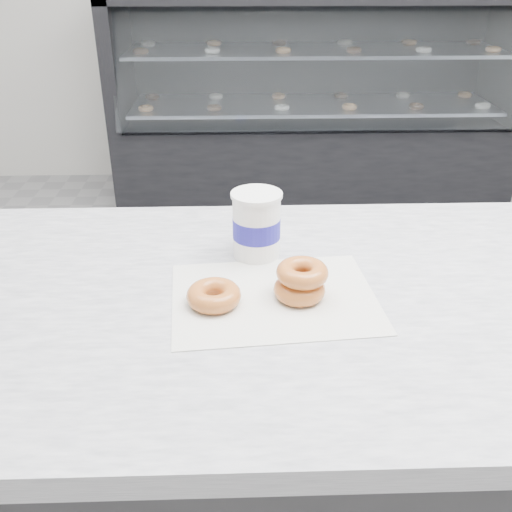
{
  "coord_description": "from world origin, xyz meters",
  "views": [
    {
      "loc": [
        -0.46,
        -1.43,
        1.41
      ],
      "look_at": [
        -0.44,
        -0.56,
        0.95
      ],
      "focal_mm": 40.0,
      "sensor_mm": 36.0,
      "label": 1
    }
  ],
  "objects_px": {
    "counter": "(464,471)",
    "coffee_cup": "(257,224)",
    "display_case": "(311,119)",
    "donut_single": "(214,295)",
    "donut_stack": "(301,281)"
  },
  "relations": [
    {
      "from": "counter",
      "to": "coffee_cup",
      "type": "xyz_separation_m",
      "value": [
        -0.43,
        0.14,
        0.51
      ]
    },
    {
      "from": "display_case",
      "to": "donut_single",
      "type": "height_order",
      "value": "display_case"
    },
    {
      "from": "counter",
      "to": "coffee_cup",
      "type": "distance_m",
      "value": 0.68
    },
    {
      "from": "donut_single",
      "to": "donut_stack",
      "type": "relative_size",
      "value": 0.81
    },
    {
      "from": "display_case",
      "to": "coffee_cup",
      "type": "xyz_separation_m",
      "value": [
        -0.43,
        -2.58,
        0.47
      ]
    },
    {
      "from": "donut_stack",
      "to": "donut_single",
      "type": "bearing_deg",
      "value": -173.37
    },
    {
      "from": "display_case",
      "to": "donut_single",
      "type": "bearing_deg",
      "value": -100.44
    },
    {
      "from": "display_case",
      "to": "coffee_cup",
      "type": "height_order",
      "value": "display_case"
    },
    {
      "from": "donut_single",
      "to": "counter",
      "type": "bearing_deg",
      "value": 3.69
    },
    {
      "from": "counter",
      "to": "display_case",
      "type": "xyz_separation_m",
      "value": [
        0.0,
        2.72,
        0.04
      ]
    },
    {
      "from": "counter",
      "to": "donut_single",
      "type": "relative_size",
      "value": 33.89
    },
    {
      "from": "donut_single",
      "to": "donut_stack",
      "type": "xyz_separation_m",
      "value": [
        0.14,
        0.02,
        0.01
      ]
    },
    {
      "from": "display_case",
      "to": "coffee_cup",
      "type": "relative_size",
      "value": 18.82
    },
    {
      "from": "donut_stack",
      "to": "counter",
      "type": "bearing_deg",
      "value": 2.52
    },
    {
      "from": "counter",
      "to": "coffee_cup",
      "type": "bearing_deg",
      "value": 162.11
    }
  ]
}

